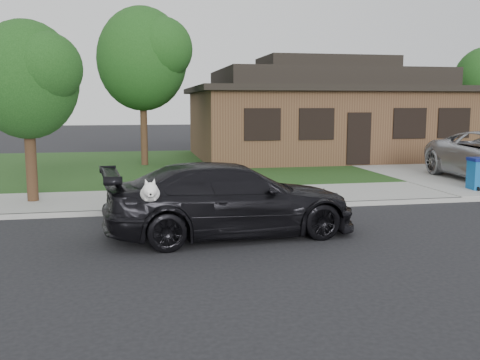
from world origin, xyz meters
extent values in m
plane|color=black|center=(0.00, 0.00, 0.00)|extent=(120.00, 120.00, 0.00)
cube|color=gray|center=(0.00, 5.00, 0.06)|extent=(60.00, 3.00, 0.12)
cube|color=gray|center=(0.00, 3.50, 0.06)|extent=(60.00, 0.12, 0.12)
cube|color=#193814|center=(0.00, 13.00, 0.07)|extent=(60.00, 13.00, 0.13)
cube|color=gray|center=(6.00, 10.00, 0.07)|extent=(4.50, 13.00, 0.14)
imported|color=black|center=(-3.00, 1.06, 0.73)|extent=(5.20, 2.52, 1.46)
ellipsoid|color=white|center=(-4.61, 0.13, 1.05)|extent=(0.34, 0.40, 0.30)
sphere|color=white|center=(-4.61, -0.10, 1.15)|extent=(0.26, 0.26, 0.26)
cube|color=white|center=(-4.61, -0.22, 1.11)|extent=(0.09, 0.12, 0.08)
sphere|color=black|center=(-4.61, -0.28, 1.11)|extent=(0.04, 0.04, 0.04)
cone|color=white|center=(-4.68, -0.05, 1.29)|extent=(0.11, 0.11, 0.14)
cone|color=white|center=(-4.54, -0.05, 1.29)|extent=(0.11, 0.11, 0.14)
cube|color=#0D5095|center=(4.99, 4.58, 0.55)|extent=(0.58, 0.58, 0.85)
cube|color=#07125A|center=(4.99, 4.58, 1.02)|extent=(0.63, 0.63, 0.09)
cylinder|color=black|center=(4.80, 4.32, 0.19)|extent=(0.06, 0.14, 0.13)
cube|color=#422B1C|center=(4.00, 15.00, 1.63)|extent=(12.00, 8.00, 3.00)
cube|color=black|center=(4.00, 15.00, 3.25)|extent=(12.60, 8.60, 0.25)
cube|color=black|center=(4.00, 15.00, 3.78)|extent=(10.00, 6.50, 0.80)
cube|color=black|center=(4.00, 15.00, 4.48)|extent=(6.00, 3.50, 0.60)
cube|color=black|center=(4.00, 10.97, 1.23)|extent=(1.00, 0.06, 2.10)
cube|color=black|center=(0.00, 10.97, 1.83)|extent=(1.30, 0.05, 1.10)
cube|color=black|center=(2.20, 10.97, 1.83)|extent=(1.30, 0.05, 1.10)
cube|color=black|center=(6.20, 10.97, 1.83)|extent=(1.30, 0.05, 1.10)
cube|color=black|center=(8.20, 10.97, 1.83)|extent=(1.30, 0.05, 1.10)
cylinder|color=#332114|center=(-4.50, 13.00, 1.37)|extent=(0.28, 0.28, 2.48)
ellipsoid|color=#143811|center=(-4.50, 13.00, 4.41)|extent=(3.60, 3.60, 4.14)
sphere|color=#26591E|center=(-3.78, 12.46, 4.77)|extent=(2.52, 2.52, 2.52)
cylinder|color=#332114|center=(-7.50, 5.20, 1.02)|extent=(0.28, 0.28, 1.80)
ellipsoid|color=#143811|center=(-7.50, 5.20, 3.22)|extent=(2.60, 2.60, 2.99)
sphere|color=#26591E|center=(-6.98, 4.81, 3.48)|extent=(1.82, 1.82, 1.82)
camera|label=1|loc=(-4.83, -9.26, 2.61)|focal=40.00mm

